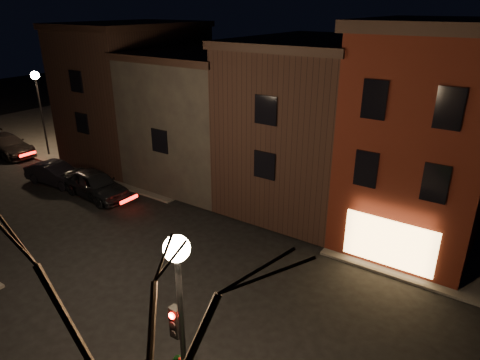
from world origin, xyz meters
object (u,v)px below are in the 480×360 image
Objects in this scene: street_lamp_far at (38,90)px; parked_car_c at (7,145)px; street_lamp_near at (179,291)px; parked_car_b at (56,174)px; traffic_signal at (180,348)px; bare_tree_right at (131,351)px; parked_car_a at (96,184)px.

parked_car_c is at bearing -149.27° from street_lamp_far.
street_lamp_near is 1.45× the size of parked_car_b.
street_lamp_far is 1.16× the size of parked_car_c.
traffic_signal is 0.72× the size of parked_car_c.
bare_tree_right is at bearing -111.65° from parked_car_c.
traffic_signal reaches higher than parked_car_b.
street_lamp_far is 0.76× the size of bare_tree_right.
parked_car_b is 0.80× the size of parked_car_c.
parked_car_b is at bearing 154.97° from street_lamp_near.
street_lamp_near is 21.91m from parked_car_b.
bare_tree_right is at bearing -120.09° from parked_car_a.
bare_tree_right is at bearing -62.53° from street_lamp_near.
traffic_signal is 0.81× the size of parked_car_a.
street_lamp_near is 18.62m from parked_car_a.
parked_car_c is at bearing 73.86° from parked_car_b.
bare_tree_right is 1.52× the size of parked_car_c.
parked_car_b is at bearing 155.50° from traffic_signal.
street_lamp_far reaches higher than parked_car_a.
street_lamp_far is 1.45× the size of parked_car_b.
parked_car_b is at bearing -97.14° from parked_car_c.
street_lamp_near reaches higher than traffic_signal.
street_lamp_near is 2.98m from bare_tree_right.
street_lamp_far is 1.60× the size of traffic_signal.
traffic_signal is 0.91× the size of parked_car_b.
parked_car_c reaches higher than parked_car_b.
parked_car_a is at bearing 149.27° from street_lamp_near.
traffic_signal is at bearing 122.41° from bare_tree_right.
parked_car_b is at bearing 150.83° from bare_tree_right.
bare_tree_right is (26.50, -14.70, 0.97)m from street_lamp_far.
bare_tree_right reaches higher than street_lamp_near.
parked_car_c is at bearing 159.98° from traffic_signal.
parked_car_a is at bearing 149.66° from traffic_signal.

